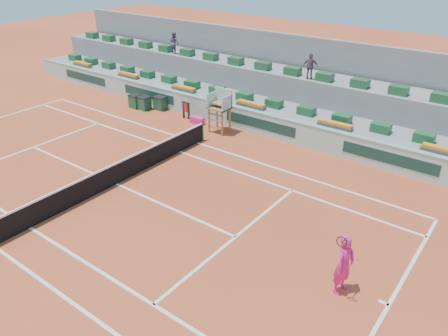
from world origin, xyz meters
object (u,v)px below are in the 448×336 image
(player_bag, at_px, (197,120))
(drink_cooler_a, at_px, (160,103))
(umpire_chair, at_px, (220,105))
(tennis_player, at_px, (344,264))

(player_bag, relative_size, drink_cooler_a, 1.03)
(umpire_chair, distance_m, drink_cooler_a, 5.33)
(drink_cooler_a, bearing_deg, tennis_player, -28.02)
(umpire_chair, bearing_deg, player_bag, 176.30)
(umpire_chair, bearing_deg, tennis_player, -36.50)
(player_bag, bearing_deg, tennis_player, -32.68)
(player_bag, distance_m, umpire_chair, 2.25)
(player_bag, xyz_separation_m, drink_cooler_a, (-3.39, 0.46, 0.23))
(player_bag, distance_m, drink_cooler_a, 3.42)
(umpire_chair, xyz_separation_m, tennis_player, (10.49, -7.76, -0.54))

